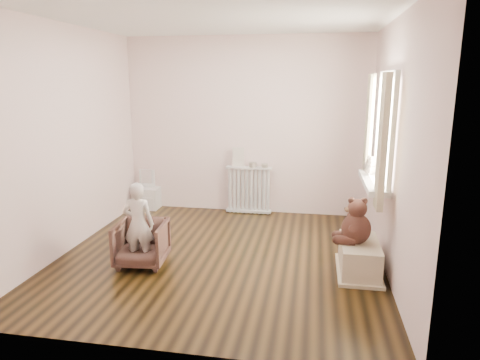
% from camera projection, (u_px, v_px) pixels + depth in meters
% --- Properties ---
extents(floor, '(3.60, 3.60, 0.01)m').
position_uv_depth(floor, '(220.00, 256.00, 4.90)').
color(floor, black).
rests_on(floor, ground).
extents(ceiling, '(3.60, 3.60, 0.01)m').
position_uv_depth(ceiling, '(218.00, 16.00, 4.31)').
color(ceiling, white).
rests_on(ceiling, ground).
extents(back_wall, '(3.60, 0.02, 2.60)m').
position_uv_depth(back_wall, '(246.00, 126.00, 6.33)').
color(back_wall, white).
rests_on(back_wall, ground).
extents(front_wall, '(3.60, 0.02, 2.60)m').
position_uv_depth(front_wall, '(160.00, 182.00, 2.88)').
color(front_wall, white).
rests_on(front_wall, ground).
extents(left_wall, '(0.02, 3.60, 2.60)m').
position_uv_depth(left_wall, '(66.00, 140.00, 4.91)').
color(left_wall, white).
rests_on(left_wall, ground).
extents(right_wall, '(0.02, 3.60, 2.60)m').
position_uv_depth(right_wall, '(394.00, 148.00, 4.30)').
color(right_wall, white).
rests_on(right_wall, ground).
extents(window, '(0.03, 0.90, 1.10)m').
position_uv_depth(window, '(386.00, 130.00, 4.56)').
color(window, white).
rests_on(window, right_wall).
extents(window_sill, '(0.22, 1.10, 0.06)m').
position_uv_depth(window_sill, '(373.00, 182.00, 4.71)').
color(window_sill, silver).
rests_on(window_sill, right_wall).
extents(curtain_left, '(0.06, 0.26, 1.30)m').
position_uv_depth(curtain_left, '(383.00, 143.00, 4.04)').
color(curtain_left, beige).
rests_on(curtain_left, right_wall).
extents(curtain_right, '(0.06, 0.26, 1.30)m').
position_uv_depth(curtain_right, '(369.00, 129.00, 5.14)').
color(curtain_right, beige).
rests_on(curtain_right, right_wall).
extents(radiator, '(0.68, 0.13, 0.71)m').
position_uv_depth(radiator, '(249.00, 188.00, 6.41)').
color(radiator, silver).
rests_on(radiator, floor).
extents(paper_doll, '(0.17, 0.02, 0.29)m').
position_uv_depth(paper_doll, '(238.00, 157.00, 6.33)').
color(paper_doll, beige).
rests_on(paper_doll, radiator).
extents(tin_a, '(0.11, 0.11, 0.07)m').
position_uv_depth(tin_a, '(253.00, 165.00, 6.32)').
color(tin_a, '#A59E8C').
rests_on(tin_a, radiator).
extents(tin_b, '(0.10, 0.10, 0.05)m').
position_uv_depth(tin_b, '(265.00, 166.00, 6.29)').
color(tin_b, '#A59E8C').
rests_on(tin_b, radiator).
extents(toy_vanity, '(0.39, 0.28, 0.61)m').
position_uv_depth(toy_vanity, '(146.00, 191.00, 6.68)').
color(toy_vanity, silver).
rests_on(toy_vanity, floor).
extents(armchair, '(0.57, 0.58, 0.49)m').
position_uv_depth(armchair, '(141.00, 243.00, 4.63)').
color(armchair, '#50332A').
rests_on(armchair, floor).
extents(child, '(0.35, 0.25, 0.91)m').
position_uv_depth(child, '(138.00, 224.00, 4.53)').
color(child, beige).
rests_on(child, armchair).
extents(toy_bench, '(0.38, 0.72, 0.34)m').
position_uv_depth(toy_bench, '(359.00, 254.00, 4.45)').
color(toy_bench, beige).
rests_on(toy_bench, floor).
extents(teddy_bear, '(0.39, 0.30, 0.47)m').
position_uv_depth(teddy_bear, '(357.00, 212.00, 4.31)').
color(teddy_bear, '#381E17').
rests_on(teddy_bear, toy_bench).
extents(plush_cat, '(0.20, 0.29, 0.23)m').
position_uv_depth(plush_cat, '(370.00, 166.00, 4.95)').
color(plush_cat, gray).
rests_on(plush_cat, window_sill).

